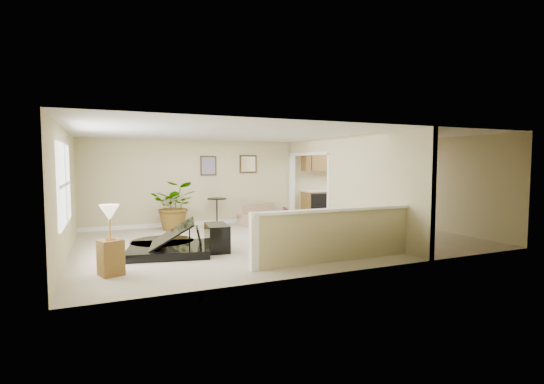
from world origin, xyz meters
name	(u,v)px	position (x,y,z in m)	size (l,w,h in m)	color
floor	(279,240)	(0.00, 0.00, 0.00)	(9.00, 9.00, 0.00)	#C3B898
back_wall	(239,182)	(0.00, 3.00, 1.25)	(9.00, 0.04, 2.50)	#C4B785
front_wall	(353,198)	(0.00, -3.00, 1.25)	(9.00, 0.04, 2.50)	#C4B785
left_wall	(66,193)	(-4.50, 0.00, 1.25)	(0.04, 6.00, 2.50)	#C4B785
right_wall	(424,184)	(4.50, 0.00, 1.25)	(0.04, 6.00, 2.50)	#C4B785
ceiling	(279,134)	(0.00, 0.00, 2.50)	(9.00, 6.00, 0.04)	silver
kitchen_vinyl	(385,231)	(3.15, 0.00, 0.00)	(2.70, 6.00, 0.01)	gray
interior_partition	(338,186)	(1.80, 0.25, 1.22)	(0.18, 5.99, 2.50)	#C4B785
pony_half_wall	(333,234)	(0.08, -2.30, 0.52)	(3.42, 0.22, 1.00)	#C4B785
left_window	(64,184)	(-4.49, -0.50, 1.45)	(0.05, 2.15, 1.45)	white
wall_art_left	(208,166)	(-0.95, 2.97, 1.75)	(0.48, 0.04, 0.58)	#3E2B16
wall_mirror	(248,164)	(0.30, 2.97, 1.80)	(0.55, 0.04, 0.55)	#3E2B16
kitchen_cabinets	(332,192)	(3.19, 2.73, 0.87)	(2.36, 0.65, 2.33)	olive
piano	(165,222)	(-2.69, -0.34, 0.62)	(2.05, 2.08, 1.49)	black
piano_bench	(217,237)	(-1.68, -0.57, 0.28)	(0.42, 0.83, 0.56)	black
loveseat	(262,214)	(0.51, 2.33, 0.30)	(1.69, 1.30, 0.80)	tan
accent_table	(217,208)	(-0.80, 2.61, 0.52)	(0.56, 0.56, 0.81)	black
palm_plant	(175,206)	(-2.03, 2.46, 0.66)	(1.48, 1.38, 1.35)	black
small_plant	(285,216)	(1.34, 2.47, 0.20)	(0.35, 0.35, 0.47)	black
lamp_stand	(110,245)	(-3.75, -1.65, 0.49)	(0.44, 0.44, 1.16)	olive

